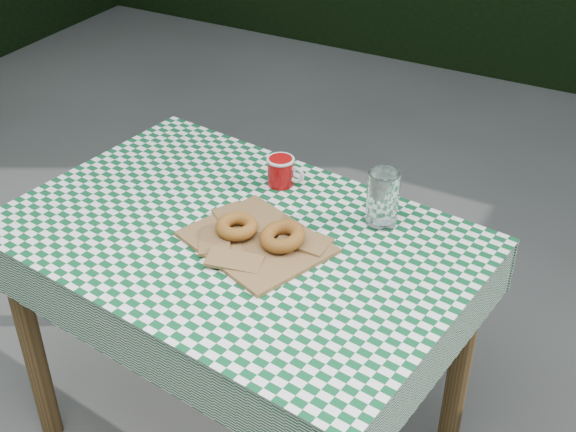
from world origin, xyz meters
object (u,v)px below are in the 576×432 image
Objects in this scene: paper_bag at (256,241)px; coffee_mug at (281,171)px; table at (242,349)px; drinking_glass at (383,198)px.

coffee_mug is (-0.08, 0.27, 0.03)m from paper_bag.
coffee_mug is at bearing 107.06° from paper_bag.
coffee_mug is at bearing 101.68° from table.
drinking_glass is (0.23, 0.23, 0.06)m from paper_bag.
drinking_glass reaches higher than paper_bag.
table is at bearing -143.90° from drinking_glass.
paper_bag is 0.32m from drinking_glass.
paper_bag is at bearing -134.95° from drinking_glass.
table is 0.49m from coffee_mug.
table is 7.85× the size of drinking_glass.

